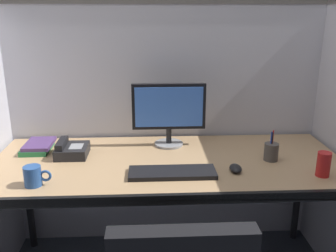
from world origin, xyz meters
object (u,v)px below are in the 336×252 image
desk (169,170)px  pen_cup (271,152)px  monitor_center (169,110)px  keyboard_main (172,173)px  desk_phone (71,150)px  computer_mouse (236,168)px  soda_can (324,164)px  book_stack (38,146)px  coffee_mug (33,176)px

desk → pen_cup: bearing=-1.0°
monitor_center → keyboard_main: size_ratio=1.00×
desk_phone → desk: bearing=-11.8°
computer_mouse → desk: bearing=156.0°
soda_can → book_stack: 1.55m
pen_cup → coffee_mug: bearing=-168.5°
desk → soda_can: soda_can is taller
monitor_center → book_stack: size_ratio=2.01×
computer_mouse → book_stack: 1.13m
soda_can → pen_cup: 0.28m
monitor_center → pen_cup: 0.62m
keyboard_main → pen_cup: size_ratio=2.55×
desk → keyboard_main: bearing=-86.9°
monitor_center → pen_cup: size_ratio=2.55×
keyboard_main → book_stack: 0.84m
computer_mouse → pen_cup: size_ratio=0.57×
keyboard_main → desk_phone: (-0.55, 0.28, 0.02)m
book_stack → pen_cup: 1.31m
computer_mouse → pen_cup: (0.22, 0.14, 0.03)m
monitor_center → pen_cup: monitor_center is taller
desk_phone → book_stack: desk_phone is taller
coffee_mug → desk_phone: bearing=74.5°
keyboard_main → desk_phone: bearing=152.9°
coffee_mug → keyboard_main: bearing=7.4°
desk_phone → pen_cup: bearing=-6.4°
monitor_center → computer_mouse: monitor_center is taller
keyboard_main → computer_mouse: (0.32, 0.02, 0.01)m
keyboard_main → computer_mouse: bearing=3.7°
soda_can → pen_cup: bearing=132.4°
computer_mouse → desk_phone: bearing=163.4°
book_stack → coffee_mug: bearing=-76.8°
soda_can → keyboard_main: bearing=176.0°
keyboard_main → desk_phone: size_ratio=2.26×
monitor_center → keyboard_main: 0.47m
desk → pen_cup: size_ratio=11.26×
monitor_center → desk_phone: size_ratio=2.26×
desk → monitor_center: size_ratio=4.42×
book_stack → desk: bearing=-15.3°
desk_phone → soda_can: 1.32m
desk → soda_can: bearing=-16.4°
monitor_center → soda_can: bearing=-32.9°
monitor_center → keyboard_main: bearing=-90.8°
desk → pen_cup: 0.56m
book_stack → pen_cup: bearing=-9.3°
computer_mouse → desk_phone: 0.90m
keyboard_main → coffee_mug: 0.65m
desk_phone → soda_can: (1.28, -0.33, 0.03)m
computer_mouse → book_stack: (-1.07, 0.35, 0.01)m
desk → soda_can: size_ratio=15.57×
monitor_center → desk_phone: bearing=-165.7°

